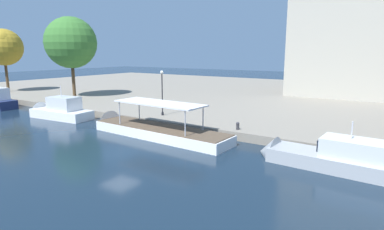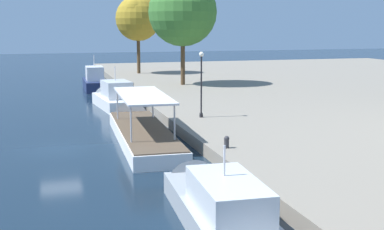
{
  "view_description": "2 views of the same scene",
  "coord_description": "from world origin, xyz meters",
  "px_view_note": "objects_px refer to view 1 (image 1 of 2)",
  "views": [
    {
      "loc": [
        17.52,
        -16.41,
        7.52
      ],
      "look_at": [
        1.56,
        7.63,
        1.86
      ],
      "focal_mm": 30.04,
      "sensor_mm": 36.0,
      "label": 1
    },
    {
      "loc": [
        32.36,
        -0.89,
        7.6
      ],
      "look_at": [
        2.76,
        7.68,
        2.23
      ],
      "focal_mm": 49.01,
      "sensor_mm": 36.0,
      "label": 2
    }
  ],
  "objects_px": {
    "mooring_bollard_0": "(238,126)",
    "lamp_post": "(162,90)",
    "tour_boat_2": "(150,131)",
    "mooring_bollard_1": "(49,100)",
    "tree_2": "(4,46)",
    "tree_0": "(71,42)",
    "motor_yacht_1": "(58,112)",
    "motor_yacht_3": "(335,161)"
  },
  "relations": [
    {
      "from": "mooring_bollard_0",
      "to": "lamp_post",
      "type": "height_order",
      "value": "lamp_post"
    },
    {
      "from": "tour_boat_2",
      "to": "mooring_bollard_1",
      "type": "distance_m",
      "value": 20.59
    },
    {
      "from": "mooring_bollard_1",
      "to": "mooring_bollard_0",
      "type": "bearing_deg",
      "value": 1.15
    },
    {
      "from": "mooring_bollard_0",
      "to": "tree_2",
      "type": "height_order",
      "value": "tree_2"
    },
    {
      "from": "tour_boat_2",
      "to": "tree_2",
      "type": "relative_size",
      "value": 1.42
    },
    {
      "from": "lamp_post",
      "to": "tree_0",
      "type": "relative_size",
      "value": 0.4
    },
    {
      "from": "tour_boat_2",
      "to": "tree_0",
      "type": "distance_m",
      "value": 26.47
    },
    {
      "from": "tree_2",
      "to": "tree_0",
      "type": "bearing_deg",
      "value": 8.2
    },
    {
      "from": "tour_boat_2",
      "to": "lamp_post",
      "type": "height_order",
      "value": "lamp_post"
    },
    {
      "from": "tree_2",
      "to": "motor_yacht_1",
      "type": "bearing_deg",
      "value": -15.92
    },
    {
      "from": "tree_2",
      "to": "mooring_bollard_1",
      "type": "bearing_deg",
      "value": -12.73
    },
    {
      "from": "lamp_post",
      "to": "mooring_bollard_1",
      "type": "bearing_deg",
      "value": -173.39
    },
    {
      "from": "mooring_bollard_0",
      "to": "tree_0",
      "type": "bearing_deg",
      "value": 169.36
    },
    {
      "from": "lamp_post",
      "to": "tree_2",
      "type": "distance_m",
      "value": 36.25
    },
    {
      "from": "tree_0",
      "to": "tree_2",
      "type": "distance_m",
      "value": 15.33
    },
    {
      "from": "motor_yacht_3",
      "to": "mooring_bollard_0",
      "type": "relative_size",
      "value": 15.6
    },
    {
      "from": "motor_yacht_3",
      "to": "lamp_post",
      "type": "bearing_deg",
      "value": -12.28
    },
    {
      "from": "tour_boat_2",
      "to": "motor_yacht_3",
      "type": "relative_size",
      "value": 1.41
    },
    {
      "from": "motor_yacht_1",
      "to": "mooring_bollard_0",
      "type": "relative_size",
      "value": 12.72
    },
    {
      "from": "mooring_bollard_0",
      "to": "lamp_post",
      "type": "bearing_deg",
      "value": 171.15
    },
    {
      "from": "mooring_bollard_0",
      "to": "lamp_post",
      "type": "xyz_separation_m",
      "value": [
        -9.71,
        1.51,
        2.36
      ]
    },
    {
      "from": "tour_boat_2",
      "to": "tree_0",
      "type": "bearing_deg",
      "value": -19.2
    },
    {
      "from": "motor_yacht_1",
      "to": "tour_boat_2",
      "type": "height_order",
      "value": "motor_yacht_1"
    },
    {
      "from": "tree_2",
      "to": "motor_yacht_3",
      "type": "bearing_deg",
      "value": -7.38
    },
    {
      "from": "tour_boat_2",
      "to": "mooring_bollard_0",
      "type": "height_order",
      "value": "tour_boat_2"
    },
    {
      "from": "tree_0",
      "to": "mooring_bollard_1",
      "type": "bearing_deg",
      "value": -65.27
    },
    {
      "from": "tour_boat_2",
      "to": "tree_2",
      "type": "height_order",
      "value": "tree_2"
    },
    {
      "from": "lamp_post",
      "to": "tree_0",
      "type": "distance_m",
      "value": 21.83
    },
    {
      "from": "lamp_post",
      "to": "motor_yacht_3",
      "type": "bearing_deg",
      "value": -15.24
    },
    {
      "from": "mooring_bollard_1",
      "to": "lamp_post",
      "type": "relative_size",
      "value": 0.16
    },
    {
      "from": "mooring_bollard_0",
      "to": "lamp_post",
      "type": "relative_size",
      "value": 0.14
    },
    {
      "from": "motor_yacht_3",
      "to": "tree_0",
      "type": "bearing_deg",
      "value": -10.3
    },
    {
      "from": "motor_yacht_3",
      "to": "tree_2",
      "type": "height_order",
      "value": "tree_2"
    },
    {
      "from": "mooring_bollard_0",
      "to": "tree_2",
      "type": "bearing_deg",
      "value": 175.58
    },
    {
      "from": "lamp_post",
      "to": "tree_0",
      "type": "xyz_separation_m",
      "value": [
        -20.69,
        4.2,
        5.58
      ]
    },
    {
      "from": "motor_yacht_1",
      "to": "mooring_bollard_0",
      "type": "height_order",
      "value": "motor_yacht_1"
    },
    {
      "from": "mooring_bollard_0",
      "to": "tree_0",
      "type": "height_order",
      "value": "tree_0"
    },
    {
      "from": "tour_boat_2",
      "to": "tree_2",
      "type": "xyz_separation_m",
      "value": [
        -38.41,
        7.03,
        8.11
      ]
    },
    {
      "from": "motor_yacht_1",
      "to": "lamp_post",
      "type": "xyz_separation_m",
      "value": [
        11.63,
        4.89,
        2.78
      ]
    },
    {
      "from": "motor_yacht_3",
      "to": "tree_2",
      "type": "xyz_separation_m",
      "value": [
        -54.21,
        7.02,
        7.97
      ]
    },
    {
      "from": "motor_yacht_3",
      "to": "tree_0",
      "type": "relative_size",
      "value": 0.9
    },
    {
      "from": "motor_yacht_1",
      "to": "tree_0",
      "type": "distance_m",
      "value": 15.32
    }
  ]
}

